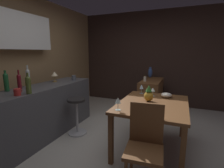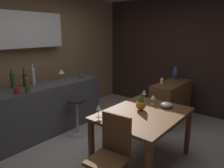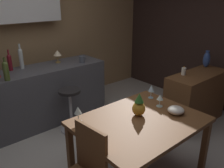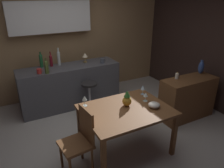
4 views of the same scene
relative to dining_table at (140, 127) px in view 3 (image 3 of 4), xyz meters
The scene contains 19 objects.
ground_plane 0.80m from the dining_table, 107.85° to the left, with size 9.00×9.00×0.00m, color #B7B2A8.
wall_kitchen_back 2.63m from the dining_table, 94.58° to the left, with size 5.20×0.33×2.60m.
wall_side_right 2.60m from the dining_table, 16.94° to the left, with size 0.10×4.40×2.60m, color #33231E.
dining_table is the anchor object (origin of this frame).
kitchen_counter 1.89m from the dining_table, 98.47° to the left, with size 2.10×0.60×0.90m, color #4C4C51.
sideboard_cabinet 1.63m from the dining_table, 10.28° to the left, with size 1.10×0.44×0.82m, color brown.
bar_stool 1.37m from the dining_table, 91.77° to the left, with size 0.34×0.34×0.66m.
wine_glass_left 0.61m from the dining_table, 30.17° to the left, with size 0.07×0.07×0.17m.
wine_glass_right 0.44m from the dining_table, 10.02° to the left, with size 0.07×0.07×0.14m.
wine_glass_center 0.66m from the dining_table, 143.71° to the left, with size 0.08×0.08×0.17m.
pineapple_centerpiece 0.21m from the dining_table, 52.76° to the left, with size 0.14×0.14×0.25m.
fruit_bowl 0.44m from the dining_table, 21.73° to the right, with size 0.18×0.18×0.08m, color beige.
wine_bottle_olive 1.83m from the dining_table, 115.42° to the left, with size 0.07×0.07×0.30m.
wine_bottle_clear 2.10m from the dining_table, 101.98° to the left, with size 0.06×0.06×0.37m.
wine_bottle_ruby 2.14m from the dining_table, 106.29° to the left, with size 0.06×0.06×0.31m.
cup_slate 1.80m from the dining_table, 75.59° to the left, with size 0.12×0.09×0.10m.
counter_lamp 2.00m from the dining_table, 86.12° to the left, with size 0.13×0.13×0.21m.
pillar_candle_tall 1.44m from the dining_table, 16.79° to the left, with size 0.06×0.06×0.13m.
vase_ceramic_blue 2.04m from the dining_table, 11.45° to the left, with size 0.11×0.11×0.28m.
Camera 3 is at (-1.44, -1.85, 1.94)m, focal length 37.56 mm.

